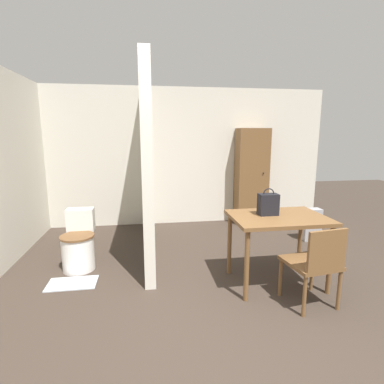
{
  "coord_description": "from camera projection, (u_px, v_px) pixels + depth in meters",
  "views": [
    {
      "loc": [
        -0.57,
        -1.88,
        1.66
      ],
      "look_at": [
        -0.02,
        1.66,
        0.97
      ],
      "focal_mm": 28.0,
      "sensor_mm": 36.0,
      "label": 1
    }
  ],
  "objects": [
    {
      "name": "ground_plane",
      "position": [
        229.0,
        362.0,
        2.22
      ],
      "size": [
        16.0,
        16.0,
        0.0
      ],
      "primitive_type": "plane",
      "color": "#382D26"
    },
    {
      "name": "wall_back",
      "position": [
        177.0,
        157.0,
        5.58
      ],
      "size": [
        5.61,
        0.12,
        2.5
      ],
      "color": "beige",
      "rests_on": "ground_plane"
    },
    {
      "name": "partition_wall",
      "position": [
        147.0,
        164.0,
        4.23
      ],
      "size": [
        0.12,
        2.49,
        2.5
      ],
      "color": "beige",
      "rests_on": "ground_plane"
    },
    {
      "name": "dining_table",
      "position": [
        278.0,
        224.0,
        3.29
      ],
      "size": [
        1.03,
        0.74,
        0.79
      ],
      "color": "brown",
      "rests_on": "ground_plane"
    },
    {
      "name": "wooden_chair",
      "position": [
        315.0,
        262.0,
        2.87
      ],
      "size": [
        0.51,
        0.51,
        0.82
      ],
      "rotation": [
        0.0,
        0.0,
        0.14
      ],
      "color": "brown",
      "rests_on": "ground_plane"
    },
    {
      "name": "toilet",
      "position": [
        79.0,
        245.0,
        3.75
      ],
      "size": [
        0.41,
        0.56,
        0.72
      ],
      "color": "white",
      "rests_on": "ground_plane"
    },
    {
      "name": "handbag",
      "position": [
        268.0,
        204.0,
        3.3
      ],
      "size": [
        0.21,
        0.13,
        0.3
      ],
      "color": "black",
      "rests_on": "dining_table"
    },
    {
      "name": "wooden_cabinet",
      "position": [
        251.0,
        177.0,
        5.6
      ],
      "size": [
        0.57,
        0.38,
        1.77
      ],
      "color": "brown",
      "rests_on": "ground_plane"
    },
    {
      "name": "bath_mat",
      "position": [
        72.0,
        283.0,
        3.38
      ],
      "size": [
        0.54,
        0.32,
        0.01
      ],
      "color": "#B2BCC6",
      "rests_on": "ground_plane"
    },
    {
      "name": "space_heater",
      "position": [
        311.0,
        224.0,
        4.76
      ],
      "size": [
        0.27,
        0.17,
        0.51
      ],
      "color": "#9E9EA3",
      "rests_on": "ground_plane"
    }
  ]
}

